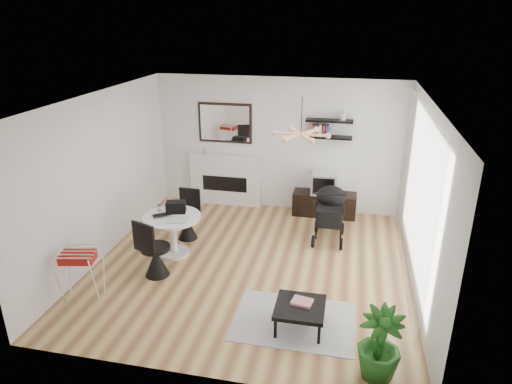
% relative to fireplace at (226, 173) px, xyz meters
% --- Properties ---
extents(floor, '(5.00, 5.00, 0.00)m').
position_rel_fireplace_xyz_m(floor, '(1.10, -2.42, -0.69)').
color(floor, brown).
rests_on(floor, ground).
extents(ceiling, '(5.00, 5.00, 0.00)m').
position_rel_fireplace_xyz_m(ceiling, '(1.10, -2.42, 2.01)').
color(ceiling, white).
rests_on(ceiling, wall_back).
extents(wall_back, '(5.00, 0.00, 5.00)m').
position_rel_fireplace_xyz_m(wall_back, '(1.10, 0.08, 0.66)').
color(wall_back, white).
rests_on(wall_back, floor).
extents(wall_left, '(0.00, 5.00, 5.00)m').
position_rel_fireplace_xyz_m(wall_left, '(-1.40, -2.42, 0.66)').
color(wall_left, white).
rests_on(wall_left, floor).
extents(wall_right, '(0.00, 5.00, 5.00)m').
position_rel_fireplace_xyz_m(wall_right, '(3.60, -2.42, 0.66)').
color(wall_right, white).
rests_on(wall_right, floor).
extents(sheer_curtain, '(0.04, 3.60, 2.60)m').
position_rel_fireplace_xyz_m(sheer_curtain, '(3.50, -2.22, 0.66)').
color(sheer_curtain, white).
rests_on(sheer_curtain, wall_right).
extents(fireplace, '(1.50, 0.17, 2.16)m').
position_rel_fireplace_xyz_m(fireplace, '(0.00, 0.00, 0.00)').
color(fireplace, white).
rests_on(fireplace, floor).
extents(shelf_lower, '(0.90, 0.25, 0.04)m').
position_rel_fireplace_xyz_m(shelf_lower, '(2.10, -0.05, 0.91)').
color(shelf_lower, black).
rests_on(shelf_lower, wall_back).
extents(shelf_upper, '(0.90, 0.25, 0.04)m').
position_rel_fireplace_xyz_m(shelf_upper, '(2.10, -0.05, 1.23)').
color(shelf_upper, black).
rests_on(shelf_upper, wall_back).
extents(pendant_lamp, '(0.90, 0.90, 0.10)m').
position_rel_fireplace_xyz_m(pendant_lamp, '(1.80, -2.12, 1.46)').
color(pendant_lamp, '#E3A677').
rests_on(pendant_lamp, ceiling).
extents(tv_console, '(1.26, 0.44, 0.47)m').
position_rel_fireplace_xyz_m(tv_console, '(2.10, -0.15, -0.45)').
color(tv_console, black).
rests_on(tv_console, floor).
extents(crt_tv, '(0.49, 0.43, 0.43)m').
position_rel_fireplace_xyz_m(crt_tv, '(2.08, -0.16, -0.00)').
color(crt_tv, silver).
rests_on(crt_tv, tv_console).
extents(dining_table, '(0.97, 0.97, 0.71)m').
position_rel_fireplace_xyz_m(dining_table, '(-0.27, -2.33, -0.22)').
color(dining_table, white).
rests_on(dining_table, floor).
extents(laptop, '(0.39, 0.37, 0.03)m').
position_rel_fireplace_xyz_m(laptop, '(-0.39, -2.38, 0.03)').
color(laptop, black).
rests_on(laptop, dining_table).
extents(black_bag, '(0.36, 0.27, 0.19)m').
position_rel_fireplace_xyz_m(black_bag, '(-0.25, -2.16, 0.12)').
color(black_bag, black).
rests_on(black_bag, dining_table).
extents(newspaper, '(0.39, 0.34, 0.01)m').
position_rel_fireplace_xyz_m(newspaper, '(-0.12, -2.45, 0.03)').
color(newspaper, silver).
rests_on(newspaper, dining_table).
extents(drinking_glass, '(0.06, 0.06, 0.10)m').
position_rel_fireplace_xyz_m(drinking_glass, '(-0.56, -2.15, 0.07)').
color(drinking_glass, white).
rests_on(drinking_glass, dining_table).
extents(chair_far, '(0.43, 0.43, 0.90)m').
position_rel_fireplace_xyz_m(chair_far, '(-0.25, -1.70, -0.40)').
color(chair_far, black).
rests_on(chair_far, floor).
extents(chair_near, '(0.51, 0.52, 0.97)m').
position_rel_fireplace_xyz_m(chair_near, '(-0.29, -3.03, -0.38)').
color(chair_near, black).
rests_on(chair_near, floor).
extents(drying_rack, '(0.62, 0.59, 0.80)m').
position_rel_fireplace_xyz_m(drying_rack, '(-1.03, -3.84, -0.27)').
color(drying_rack, white).
rests_on(drying_rack, floor).
extents(stroller, '(0.54, 0.90, 1.08)m').
position_rel_fireplace_xyz_m(stroller, '(2.26, -1.19, -0.22)').
color(stroller, black).
rests_on(stroller, floor).
extents(rug, '(1.60, 1.15, 0.01)m').
position_rel_fireplace_xyz_m(rug, '(1.98, -3.72, -0.68)').
color(rug, '#AAAAAA').
rests_on(rug, floor).
extents(coffee_table, '(0.64, 0.64, 0.33)m').
position_rel_fireplace_xyz_m(coffee_table, '(2.06, -3.83, -0.38)').
color(coffee_table, black).
rests_on(coffee_table, rug).
extents(magazines, '(0.29, 0.25, 0.04)m').
position_rel_fireplace_xyz_m(magazines, '(2.08, -3.77, -0.33)').
color(magazines, '#C93244').
rests_on(magazines, coffee_table).
extents(potted_plant, '(0.56, 0.56, 0.87)m').
position_rel_fireplace_xyz_m(potted_plant, '(3.01, -4.49, -0.25)').
color(potted_plant, '#1C5518').
rests_on(potted_plant, floor).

